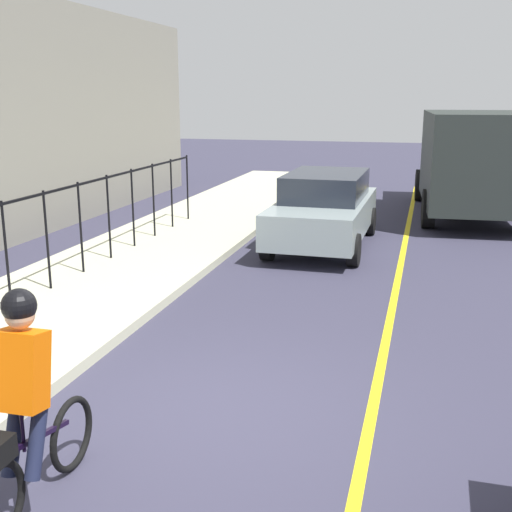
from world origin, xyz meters
name	(u,v)px	position (x,y,z in m)	size (l,w,h in m)	color
ground_plane	(211,414)	(0.00, 0.00, 0.00)	(80.00, 80.00, 0.00)	#323144
lane_line_centre	(368,434)	(0.00, -1.60, 0.00)	(36.00, 0.12, 0.01)	yellow
cyclist_lead	(26,405)	(-1.85, 0.84, 0.91)	(1.71, 0.36, 1.83)	black
parked_sedan_rear	(324,208)	(7.88, 0.11, 0.82)	(4.42, 1.96, 1.58)	#8C9B9A
box_truck_background	(471,159)	(12.39, -3.06, 1.55)	(6.84, 2.87, 2.78)	#252B28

